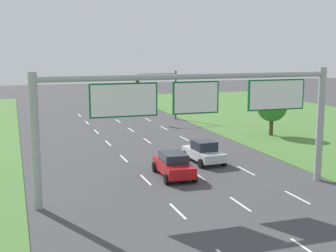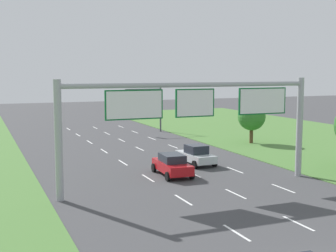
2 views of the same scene
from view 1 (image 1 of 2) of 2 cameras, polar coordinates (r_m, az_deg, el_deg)
name	(u,v)px [view 1 (image 1 of 2)]	position (r m, az deg, el deg)	size (l,w,h in m)	color
lane_dashes_inner_left	(160,194)	(26.66, -0.99, -8.26)	(0.14, 68.40, 0.01)	white
lane_dashes_inner_right	(217,188)	(27.86, 5.96, -7.52)	(0.14, 68.40, 0.01)	white
lane_dashes_slip	(269,183)	(29.42, 12.23, -6.77)	(0.14, 68.40, 0.01)	white
car_near_red	(204,152)	(33.66, 4.37, -3.17)	(2.17, 4.01, 1.60)	silver
car_mid_lane	(174,165)	(29.89, 0.68, -4.73)	(2.18, 4.26, 1.55)	red
sign_gantry	(196,106)	(25.84, 3.39, 2.42)	(17.24, 0.44, 7.00)	#9EA0A5
traffic_light_mast	(160,86)	(53.05, -1.04, 4.86)	(4.76, 0.49, 5.60)	#47494F
roadside_tree_far	(272,106)	(44.52, 12.56, 2.34)	(2.83, 2.83, 4.21)	#513823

